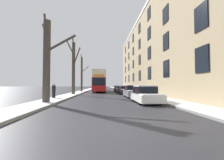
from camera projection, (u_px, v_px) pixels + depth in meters
ground_plane at (118, 127)px, 5.25m from camera, size 320.00×320.00×0.00m
sidewalk_left at (91, 89)px, 57.82m from camera, size 2.10×130.00×0.16m
sidewalk_right at (118, 89)px, 58.43m from camera, size 2.10×130.00×0.16m
terrace_facade_right at (164, 54)px, 27.67m from camera, size 9.10×45.58×14.52m
bare_tree_left_0 at (47, 57)px, 11.67m from camera, size 3.27×1.91×7.66m
bare_tree_left_1 at (74, 67)px, 21.92m from camera, size 2.07×1.90×8.17m
bare_tree_left_2 at (82, 73)px, 31.89m from camera, size 1.93×2.04×8.44m
double_decker_bus at (100, 80)px, 32.33m from camera, size 2.59×11.31×4.36m
parked_car_0 at (145, 95)px, 12.49m from camera, size 1.77×4.48×1.44m
parked_car_1 at (132, 92)px, 17.94m from camera, size 1.71×4.27×1.47m
parked_car_2 at (124, 90)px, 24.48m from camera, size 1.68×4.50×1.40m
parked_car_3 at (121, 89)px, 29.70m from camera, size 1.69×3.96×1.32m
parked_car_4 at (118, 89)px, 35.13m from camera, size 1.88×4.15×1.39m
oncoming_van at (101, 86)px, 45.93m from camera, size 2.02×5.20×2.20m
pedestrian_left_sidewalk at (54, 91)px, 15.39m from camera, size 0.36×0.36×1.64m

